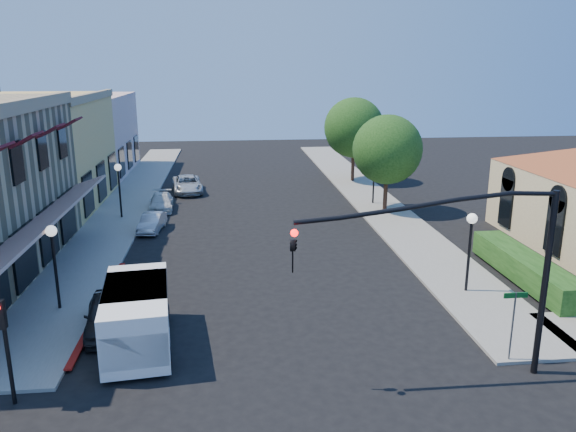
{
  "coord_description": "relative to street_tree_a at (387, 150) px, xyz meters",
  "views": [
    {
      "loc": [
        -1.59,
        -13.67,
        9.58
      ],
      "look_at": [
        1.17,
        11.98,
        2.6
      ],
      "focal_mm": 35.0,
      "sensor_mm": 36.0,
      "label": 1
    }
  ],
  "objects": [
    {
      "name": "lamppost_right_near",
      "position": [
        -0.3,
        -14.0,
        -1.46
      ],
      "size": [
        0.44,
        0.44,
        3.57
      ],
      "color": "black",
      "rests_on": "ground"
    },
    {
      "name": "street_name_sign",
      "position": [
        -1.3,
        -19.8,
        -2.5
      ],
      "size": [
        0.8,
        0.06,
        2.5
      ],
      "color": "#595B5E",
      "rests_on": "ground"
    },
    {
      "name": "secondary_signal",
      "position": [
        -16.8,
        -20.59,
        -1.88
      ],
      "size": [
        0.28,
        0.42,
        3.32
      ],
      "color": "black",
      "rests_on": "ground"
    },
    {
      "name": "curb_red_strip",
      "position": [
        -15.7,
        -14.0,
        -4.19
      ],
      "size": [
        0.25,
        10.0,
        0.06
      ],
      "primitive_type": "cube",
      "color": "maroon",
      "rests_on": "ground"
    },
    {
      "name": "parked_car_a",
      "position": [
        -15.0,
        -16.0,
        -3.54
      ],
      "size": [
        2.07,
        4.03,
        1.31
      ],
      "primitive_type": "imported",
      "rotation": [
        0.0,
        0.0,
        0.14
      ],
      "color": "black",
      "rests_on": "ground"
    },
    {
      "name": "parked_car_c",
      "position": [
        -15.0,
        2.07,
        -3.65
      ],
      "size": [
        1.75,
        3.84,
        1.09
      ],
      "primitive_type": "imported",
      "rotation": [
        0.0,
        0.0,
        0.06
      ],
      "color": "silver",
      "rests_on": "ground"
    },
    {
      "name": "lamppost_right_far",
      "position": [
        -0.3,
        2.0,
        -1.46
      ],
      "size": [
        0.44,
        0.44,
        3.57
      ],
      "color": "black",
      "rests_on": "ground"
    },
    {
      "name": "signal_mast_arm",
      "position": [
        -2.94,
        -20.5,
        -0.11
      ],
      "size": [
        8.01,
        0.39,
        6.0
      ],
      "color": "black",
      "rests_on": "ground"
    },
    {
      "name": "street_tree_b",
      "position": [
        0.0,
        10.0,
        0.35
      ],
      "size": [
        4.94,
        4.94,
        7.02
      ],
      "color": "#311D13",
      "rests_on": "ground"
    },
    {
      "name": "pink_stucco_building",
      "position": [
        -24.3,
        16.0,
        -0.69
      ],
      "size": [
        10.0,
        12.0,
        7.0
      ],
      "primitive_type": "cube",
      "color": "#D0A49D",
      "rests_on": "ground"
    },
    {
      "name": "parked_car_b",
      "position": [
        -15.0,
        -3.0,
        -3.67
      ],
      "size": [
        1.48,
        3.3,
        1.05
      ],
      "primitive_type": "imported",
      "rotation": [
        0.0,
        0.0,
        -0.12
      ],
      "color": "silver",
      "rests_on": "ground"
    },
    {
      "name": "sidewalk_left",
      "position": [
        -17.55,
        5.0,
        -4.13
      ],
      "size": [
        3.5,
        50.0,
        0.12
      ],
      "primitive_type": "cube",
      "color": "gray",
      "rests_on": "ground"
    },
    {
      "name": "white_van",
      "position": [
        -13.69,
        -17.42,
        -2.93
      ],
      "size": [
        2.67,
        5.15,
        2.19
      ],
      "color": "white",
      "rests_on": "ground"
    },
    {
      "name": "hedge",
      "position": [
        2.9,
        -13.0,
        -4.19
      ],
      "size": [
        1.4,
        8.0,
        1.1
      ],
      "primitive_type": "cube",
      "color": "#173E11",
      "rests_on": "ground"
    },
    {
      "name": "parked_car_d",
      "position": [
        -13.6,
        7.37,
        -3.55
      ],
      "size": [
        2.72,
        4.86,
        1.28
      ],
      "primitive_type": "imported",
      "rotation": [
        0.0,
        0.0,
        0.13
      ],
      "color": "#BBBDC1",
      "rests_on": "ground"
    },
    {
      "name": "lamppost_left_near",
      "position": [
        -17.3,
        -14.0,
        -1.46
      ],
      "size": [
        0.44,
        0.44,
        3.57
      ],
      "color": "black",
      "rests_on": "ground"
    },
    {
      "name": "yellow_stucco_building",
      "position": [
        -24.3,
        4.0,
        -0.39
      ],
      "size": [
        10.0,
        12.0,
        7.6
      ],
      "primitive_type": "cube",
      "color": "#DEB064",
      "rests_on": "ground"
    },
    {
      "name": "ground",
      "position": [
        -8.8,
        -22.0,
        -4.19
      ],
      "size": [
        120.0,
        120.0,
        0.0
      ],
      "primitive_type": "plane",
      "color": "black",
      "rests_on": "ground"
    },
    {
      "name": "street_tree_a",
      "position": [
        0.0,
        0.0,
        0.0
      ],
      "size": [
        4.56,
        4.56,
        6.48
      ],
      "color": "#311D13",
      "rests_on": "ground"
    },
    {
      "name": "sidewalk_right",
      "position": [
        -0.05,
        5.0,
        -4.13
      ],
      "size": [
        3.5,
        50.0,
        0.12
      ],
      "primitive_type": "cube",
      "color": "gray",
      "rests_on": "ground"
    },
    {
      "name": "lamppost_left_far",
      "position": [
        -17.3,
        0.0,
        -1.46
      ],
      "size": [
        0.44,
        0.44,
        3.57
      ],
      "color": "black",
      "rests_on": "ground"
    }
  ]
}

